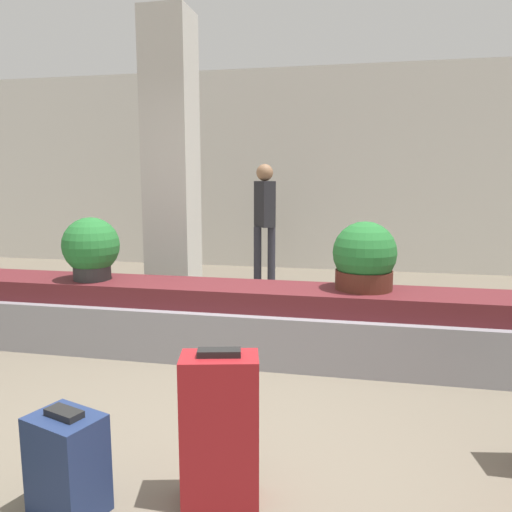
# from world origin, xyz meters

# --- Properties ---
(ground_plane) EXTENTS (18.00, 18.00, 0.00)m
(ground_plane) POSITION_xyz_m (0.00, 0.00, 0.00)
(ground_plane) COLOR #6B6051
(back_wall) EXTENTS (18.00, 0.06, 3.20)m
(back_wall) POSITION_xyz_m (0.00, 5.55, 1.60)
(back_wall) COLOR silver
(back_wall) RESTS_ON ground_plane
(carousel) EXTENTS (6.47, 0.71, 0.59)m
(carousel) POSITION_xyz_m (0.00, 1.36, 0.28)
(carousel) COLOR gray
(carousel) RESTS_ON ground_plane
(pillar) EXTENTS (0.50, 0.50, 3.20)m
(pillar) POSITION_xyz_m (-1.19, 2.61, 1.60)
(pillar) COLOR beige
(pillar) RESTS_ON ground_plane
(suitcase_1) EXTENTS (0.39, 0.28, 0.72)m
(suitcase_1) POSITION_xyz_m (0.23, -0.54, 0.35)
(suitcase_1) COLOR maroon
(suitcase_1) RESTS_ON ground_plane
(suitcase_2) EXTENTS (0.37, 0.32, 0.48)m
(suitcase_2) POSITION_xyz_m (-0.41, -0.76, 0.23)
(suitcase_2) COLOR navy
(suitcase_2) RESTS_ON ground_plane
(potted_plant_0) EXTENTS (0.50, 0.50, 0.54)m
(potted_plant_0) POSITION_xyz_m (0.87, 1.43, 0.84)
(potted_plant_0) COLOR #4C2319
(potted_plant_0) RESTS_ON carousel
(potted_plant_1) EXTENTS (0.49, 0.49, 0.55)m
(potted_plant_1) POSITION_xyz_m (-1.46, 1.33, 0.87)
(potted_plant_1) COLOR #2D2D2D
(potted_plant_1) RESTS_ON carousel
(traveler_0) EXTENTS (0.34, 0.36, 1.67)m
(traveler_0) POSITION_xyz_m (-0.48, 4.27, 0.99)
(traveler_0) COLOR #282833
(traveler_0) RESTS_ON ground_plane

